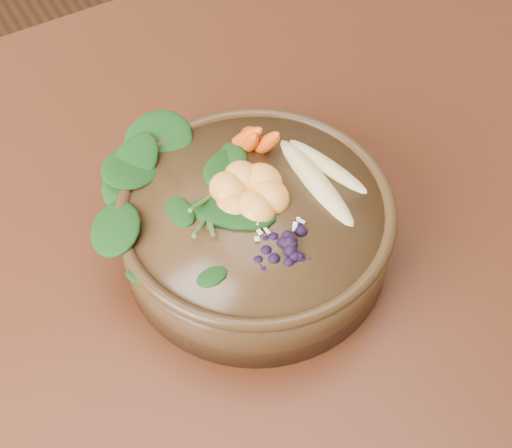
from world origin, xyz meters
The scene contains 9 objects.
ground centered at (0.00, 0.00, 0.00)m, with size 4.00×4.00×0.00m, color #381E0F.
dining_table centered at (0.00, 0.00, 0.66)m, with size 1.60×0.90×0.75m.
stoneware_bowl centered at (-0.04, -0.10, 0.79)m, with size 0.31×0.31×0.08m, color #412C17.
kale_heap centered at (-0.08, -0.04, 0.86)m, with size 0.21×0.18×0.05m, color #134511, non-canonical shape.
carrot_cluster centered at (0.02, -0.02, 0.88)m, with size 0.06×0.06×0.09m, color #ED5515, non-canonical shape.
banana_halves centered at (0.06, -0.10, 0.85)m, with size 0.08×0.18×0.03m.
mandarin_cluster centered at (-0.03, -0.08, 0.85)m, with size 0.09×0.10×0.03m, color #FF9B38, non-canonical shape.
blueberry_pile centered at (-0.03, -0.17, 0.86)m, with size 0.14×0.11×0.04m, color black, non-canonical shape.
coconut_flakes centered at (-0.03, -0.13, 0.84)m, with size 0.10×0.08×0.01m, color white, non-canonical shape.
Camera 1 is at (-0.29, -0.54, 1.45)m, focal length 50.00 mm.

